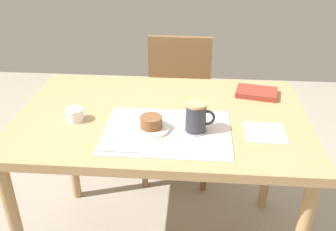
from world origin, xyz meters
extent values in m
cylinder|color=tan|center=(-0.54, 0.33, 0.36)|extent=(0.05, 0.05, 0.71)
cylinder|color=tan|center=(0.54, 0.33, 0.36)|extent=(0.05, 0.05, 0.71)
cube|color=tan|center=(0.00, 0.00, 0.73)|extent=(1.19, 0.77, 0.04)
cylinder|color=brown|center=(0.20, 0.45, 0.20)|extent=(0.04, 0.04, 0.41)
cylinder|color=brown|center=(-0.15, 0.45, 0.20)|extent=(0.04, 0.04, 0.41)
cylinder|color=brown|center=(0.21, 0.80, 0.20)|extent=(0.04, 0.04, 0.41)
cylinder|color=brown|center=(-0.14, 0.81, 0.20)|extent=(0.04, 0.04, 0.41)
cube|color=brown|center=(0.03, 0.63, 0.42)|extent=(0.43, 0.43, 0.04)
cube|color=brown|center=(0.03, 0.82, 0.64)|extent=(0.39, 0.04, 0.39)
cube|color=silver|center=(0.04, -0.14, 0.75)|extent=(0.48, 0.36, 0.00)
cylinder|color=silver|center=(-0.03, -0.14, 0.76)|extent=(0.14, 0.14, 0.01)
cylinder|color=brown|center=(-0.03, -0.14, 0.79)|extent=(0.08, 0.08, 0.04)
cylinder|color=#99999E|center=(0.14, -0.13, 0.75)|extent=(0.09, 0.09, 0.00)
cylinder|color=#2D333D|center=(0.14, -0.13, 0.81)|extent=(0.08, 0.08, 0.10)
cylinder|color=tan|center=(0.14, -0.13, 0.86)|extent=(0.08, 0.08, 0.01)
torus|color=#2D333D|center=(0.18, -0.13, 0.81)|extent=(0.06, 0.01, 0.06)
cylinder|color=silver|center=(-0.12, -0.30, 0.76)|extent=(0.13, 0.01, 0.01)
cube|color=silver|center=(0.40, -0.12, 0.75)|extent=(0.15, 0.15, 0.00)
cylinder|color=white|center=(-0.34, -0.08, 0.77)|extent=(0.07, 0.07, 0.05)
cube|color=maroon|center=(0.41, 0.22, 0.76)|extent=(0.20, 0.16, 0.02)
camera|label=1|loc=(0.14, -1.35, 1.47)|focal=40.00mm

